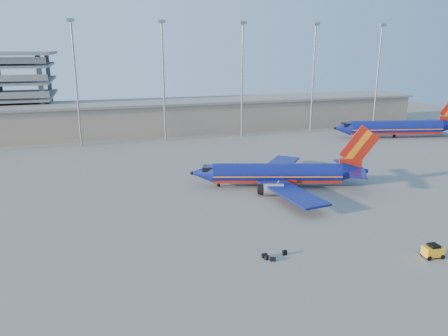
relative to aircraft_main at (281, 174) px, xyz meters
The scene contains 7 objects.
ground 8.45m from the aircraft_main, 153.18° to the right, with size 220.00×220.00×0.00m, color slate.
terminal_building 54.43m from the aircraft_main, 87.13° to the left, with size 122.00×16.00×8.50m.
light_mast_row 45.07m from the aircraft_main, 93.08° to the left, with size 101.60×1.60×28.65m.
aircraft_main is the anchor object (origin of this frame).
aircraft_second 53.98m from the aircraft_main, 32.29° to the left, with size 34.06×15.14×11.69m.
baggage_tug 29.01m from the aircraft_main, 78.76° to the right, with size 2.30×1.51×1.58m.
luggage_pile 26.07m from the aircraft_main, 116.11° to the right, with size 2.98×1.53×0.53m.
Camera 1 is at (-22.13, -60.19, 22.65)m, focal length 35.00 mm.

